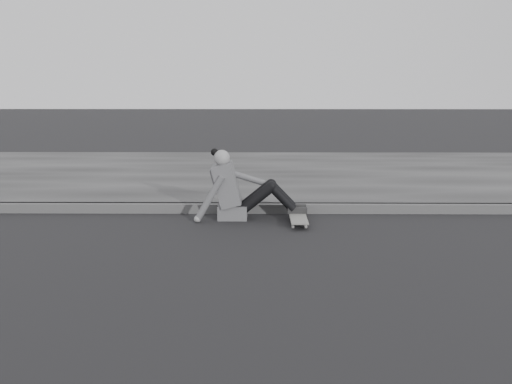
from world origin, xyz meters
The scene contains 4 objects.
curb centered at (0.00, 2.58, 0.06)m, with size 24.00×0.16×0.12m, color #484848.
sidewalk centered at (0.00, 5.60, 0.06)m, with size 24.00×6.00×0.12m, color #363636.
skateboard centered at (-2.25, 1.99, 0.07)m, with size 0.20×0.78×0.09m.
seated_woman centered at (-2.98, 2.24, 0.36)m, with size 1.38×0.46×0.88m.
Camera 1 is at (-2.69, -4.70, 1.60)m, focal length 40.00 mm.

